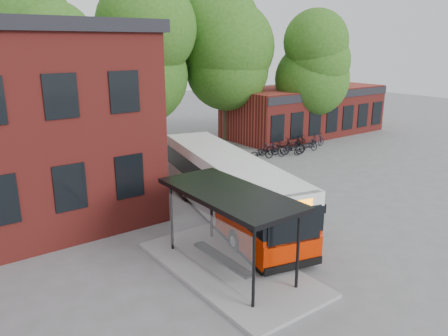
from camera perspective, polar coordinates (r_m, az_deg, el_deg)
ground at (r=19.04m, az=9.77°, el=-7.77°), size 100.00×100.00×0.00m
shop_row at (r=38.38m, az=10.49°, el=7.38°), size 14.00×6.20×4.00m
bus_shelter at (r=15.00m, az=0.68°, el=-8.22°), size 3.60×7.00×2.90m
bike_rail at (r=31.94m, az=8.48°, el=2.44°), size 5.20×0.10×0.38m
tree_0 at (r=28.77m, az=-23.20°, el=10.58°), size 7.92×7.92×11.00m
tree_1 at (r=32.09m, az=-11.20°, el=11.45°), size 7.92×7.92×10.40m
tree_2 at (r=34.84m, az=0.19°, el=12.58°), size 7.92×7.92×11.00m
tree_3 at (r=35.26m, az=10.84°, el=10.94°), size 7.04×7.04×9.28m
city_bus at (r=19.38m, az=0.44°, el=-2.57°), size 4.91×11.48×2.85m
bicycle_0 at (r=29.57m, az=4.95°, el=2.02°), size 1.88×0.93×0.95m
bicycle_1 at (r=30.61m, az=5.85°, el=2.44°), size 1.55×1.01×0.91m
bicycle_2 at (r=30.65m, az=8.61°, el=2.43°), size 1.96×1.20×0.97m
bicycle_3 at (r=31.05m, az=8.94°, el=2.72°), size 1.92×1.23×1.12m
bicycle_4 at (r=31.97m, az=7.62°, el=3.02°), size 1.91×0.92×0.96m
bicycle_5 at (r=33.47m, az=9.88°, el=3.46°), size 1.56×0.76×0.90m
bicycle_6 at (r=32.25m, az=10.95°, el=2.88°), size 1.68×0.81×0.85m
bicycle_7 at (r=33.76m, az=11.99°, el=3.60°), size 1.79×0.58×1.07m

